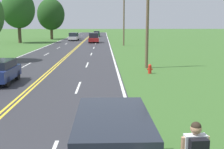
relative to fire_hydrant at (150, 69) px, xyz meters
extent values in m
cube|color=white|center=(-4.88, -4.50, -0.34)|extent=(0.12, 3.00, 0.00)
cube|color=white|center=(-4.88, 4.50, -0.34)|extent=(0.12, 3.00, 0.00)
cube|color=white|center=(-4.88, 13.50, -0.34)|extent=(0.12, 3.00, 0.00)
cube|color=white|center=(-4.88, 22.50, -0.34)|extent=(0.12, 3.00, 0.00)
cube|color=white|center=(-4.88, 31.50, -0.34)|extent=(0.12, 3.00, 0.00)
cube|color=white|center=(-4.88, 40.50, -0.34)|extent=(0.12, 3.00, 0.00)
cube|color=white|center=(-4.88, 49.50, -0.34)|extent=(0.12, 3.00, 0.00)
cube|color=white|center=(-4.88, 58.50, -0.34)|extent=(0.12, 3.00, 0.00)
cube|color=white|center=(-4.88, 67.50, -0.34)|extent=(0.12, 3.00, 0.00)
cube|color=white|center=(-4.88, 76.50, -0.34)|extent=(0.12, 3.00, 0.00)
cube|color=white|center=(-4.88, 85.50, -0.34)|extent=(0.12, 3.00, 0.00)
cube|color=white|center=(-10.25, 4.50, -0.34)|extent=(0.12, 3.00, 0.00)
cube|color=white|center=(-10.25, 13.50, -0.34)|extent=(0.12, 3.00, 0.00)
cube|color=white|center=(-10.25, 22.50, -0.34)|extent=(0.12, 3.00, 0.00)
cube|color=white|center=(-10.25, 31.50, -0.34)|extent=(0.12, 3.00, 0.00)
cube|color=white|center=(-10.25, 40.50, -0.34)|extent=(0.12, 3.00, 0.00)
cube|color=white|center=(-10.25, 49.50, -0.34)|extent=(0.12, 3.00, 0.00)
cube|color=white|center=(-10.25, 58.50, -0.34)|extent=(0.12, 3.00, 0.00)
cube|color=white|center=(-10.25, 67.50, -0.34)|extent=(0.12, 3.00, 0.00)
cube|color=white|center=(-10.25, 76.50, -0.34)|extent=(0.12, 3.00, 0.00)
cube|color=white|center=(-10.25, 85.50, -0.34)|extent=(0.12, 3.00, 0.00)
cube|color=silver|center=(-1.59, -15.11, 0.79)|extent=(0.46, 0.21, 0.62)
sphere|color=tan|center=(-1.59, -15.11, 1.23)|extent=(0.23, 0.23, 0.23)
sphere|color=#2D2319|center=(-1.59, -15.11, 1.26)|extent=(0.21, 0.21, 0.21)
cylinder|color=red|center=(0.00, 0.00, -0.09)|extent=(0.26, 0.26, 0.52)
sphere|color=red|center=(0.00, 0.00, 0.22)|extent=(0.24, 0.24, 0.24)
cylinder|color=red|center=(0.17, 0.00, -0.03)|extent=(0.08, 0.09, 0.09)
cylinder|color=red|center=(-0.17, 0.00, -0.03)|extent=(0.08, 0.09, 0.09)
cylinder|color=brown|center=(0.16, 2.66, 3.47)|extent=(0.24, 0.24, 7.65)
cylinder|color=brown|center=(-0.02, 26.76, 4.01)|extent=(0.24, 0.24, 8.73)
cylinder|color=brown|center=(-15.63, 46.91, 1.20)|extent=(0.63, 0.63, 3.10)
ellipsoid|color=#1E4219|center=(-15.63, 46.91, 5.43)|extent=(6.31, 6.31, 7.25)
cylinder|color=#473828|center=(-19.36, 34.06, 1.48)|extent=(0.61, 0.61, 3.67)
ellipsoid|color=#234C1E|center=(-19.36, 34.06, 5.92)|extent=(6.12, 6.12, 7.04)
cylinder|color=black|center=(-2.38, -13.01, 0.01)|extent=(0.20, 0.72, 0.72)
cylinder|color=black|center=(-4.05, -13.01, 0.01)|extent=(0.20, 0.72, 0.72)
cube|color=#1E232D|center=(-3.21, -14.33, 0.95)|extent=(1.66, 3.00, 0.65)
cylinder|color=black|center=(-9.04, -2.15, -0.01)|extent=(0.21, 0.68, 0.68)
cylinder|color=black|center=(-9.00, -4.31, -0.01)|extent=(0.21, 0.68, 0.68)
cylinder|color=black|center=(-4.39, 32.87, -0.02)|extent=(0.22, 0.67, 0.67)
cylinder|color=black|center=(-6.14, 32.81, -0.02)|extent=(0.22, 0.67, 0.67)
cylinder|color=black|center=(-4.49, 35.86, -0.02)|extent=(0.22, 0.67, 0.67)
cylinder|color=black|center=(-6.24, 35.80, -0.02)|extent=(0.22, 0.67, 0.67)
cube|color=#A81E1E|center=(-5.32, 34.34, 0.27)|extent=(2.11, 4.89, 0.65)
cube|color=#1E232D|center=(-5.32, 34.34, 1.07)|extent=(1.82, 3.43, 0.95)
cylinder|color=black|center=(-10.63, 42.89, -0.01)|extent=(0.23, 0.70, 0.69)
cylinder|color=black|center=(-8.99, 42.82, -0.01)|extent=(0.23, 0.70, 0.69)
cylinder|color=black|center=(-10.75, 39.87, -0.01)|extent=(0.23, 0.70, 0.69)
cylinder|color=black|center=(-9.11, 39.81, -0.01)|extent=(0.23, 0.70, 0.69)
cube|color=white|center=(-9.87, 41.35, 0.25)|extent=(2.04, 4.94, 0.59)
cube|color=#1E232D|center=(-9.87, 41.35, 0.95)|extent=(1.76, 3.47, 0.80)
cylinder|color=black|center=(-4.55, 59.92, -0.03)|extent=(0.21, 0.65, 0.64)
cylinder|color=black|center=(-6.13, 59.94, -0.03)|extent=(0.21, 0.65, 0.64)
cylinder|color=black|center=(-4.51, 62.55, -0.03)|extent=(0.21, 0.65, 0.64)
cylinder|color=black|center=(-6.09, 62.58, -0.03)|extent=(0.21, 0.65, 0.64)
cube|color=#1E472D|center=(-5.32, 61.25, 0.28)|extent=(1.85, 4.28, 0.69)
cube|color=#1E232D|center=(-5.32, 61.25, 0.90)|extent=(1.62, 3.00, 0.56)
camera|label=1|loc=(-3.41, -20.31, 3.27)|focal=45.00mm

